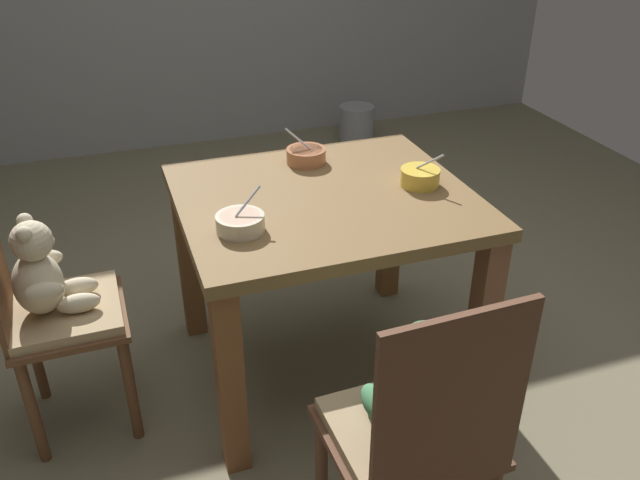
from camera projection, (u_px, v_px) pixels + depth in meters
ground_plane at (324, 366)px, 2.62m from camera, size 5.20×5.20×0.04m
dining_table at (325, 230)px, 2.32m from camera, size 0.98×0.87×0.73m
teddy_chair_near_front at (418, 415)px, 1.61m from camera, size 0.42×0.38×0.94m
teddy_chair_near_left at (49, 296)px, 2.09m from camera, size 0.36×0.38×0.86m
porridge_bowl_yellow_near_right at (420, 177)px, 2.30m from camera, size 0.14×0.14×0.13m
porridge_bowl_terracotta_far_center at (306, 155)px, 2.47m from camera, size 0.15×0.15×0.13m
porridge_bowl_cream_near_left at (240, 223)px, 2.02m from camera, size 0.15×0.15×0.13m
metal_pail at (357, 124)px, 4.60m from camera, size 0.24×0.24×0.26m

